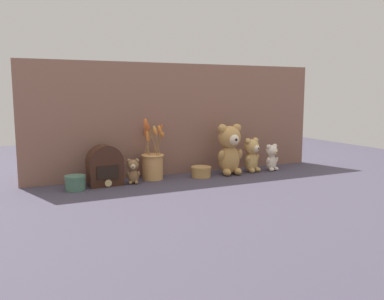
{
  "coord_description": "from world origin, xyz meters",
  "views": [
    {
      "loc": [
        -0.97,
        -2.05,
        0.49
      ],
      "look_at": [
        0.0,
        0.02,
        0.16
      ],
      "focal_mm": 38.0,
      "sensor_mm": 36.0,
      "label": 1
    }
  ],
  "objects_px": {
    "teddy_bear_medium": "(252,154)",
    "decorative_tin_tall": "(201,172)",
    "teddy_bear_large": "(230,148)",
    "flower_vase": "(153,162)",
    "decorative_tin_short": "(75,183)",
    "vintage_radio": "(105,167)",
    "teddy_bear_small": "(272,157)",
    "teddy_bear_tiny": "(133,171)"
  },
  "relations": [
    {
      "from": "flower_vase",
      "to": "decorative_tin_tall",
      "type": "relative_size",
      "value": 2.97
    },
    {
      "from": "teddy_bear_tiny",
      "to": "decorative_tin_short",
      "type": "distance_m",
      "value": 0.31
    },
    {
      "from": "teddy_bear_medium",
      "to": "teddy_bear_small",
      "type": "distance_m",
      "value": 0.14
    },
    {
      "from": "teddy_bear_medium",
      "to": "flower_vase",
      "type": "distance_m",
      "value": 0.63
    },
    {
      "from": "teddy_bear_tiny",
      "to": "decorative_tin_short",
      "type": "height_order",
      "value": "teddy_bear_tiny"
    },
    {
      "from": "flower_vase",
      "to": "vintage_radio",
      "type": "bearing_deg",
      "value": -171.7
    },
    {
      "from": "teddy_bear_large",
      "to": "decorative_tin_tall",
      "type": "bearing_deg",
      "value": 179.16
    },
    {
      "from": "teddy_bear_small",
      "to": "flower_vase",
      "type": "height_order",
      "value": "flower_vase"
    },
    {
      "from": "teddy_bear_medium",
      "to": "decorative_tin_tall",
      "type": "height_order",
      "value": "teddy_bear_medium"
    },
    {
      "from": "vintage_radio",
      "to": "decorative_tin_tall",
      "type": "relative_size",
      "value": 1.85
    },
    {
      "from": "flower_vase",
      "to": "decorative_tin_short",
      "type": "height_order",
      "value": "flower_vase"
    },
    {
      "from": "teddy_bear_large",
      "to": "vintage_radio",
      "type": "xyz_separation_m",
      "value": [
        -0.74,
        0.02,
        -0.06
      ]
    },
    {
      "from": "teddy_bear_large",
      "to": "teddy_bear_small",
      "type": "xyz_separation_m",
      "value": [
        0.3,
        -0.01,
        -0.07
      ]
    },
    {
      "from": "teddy_bear_medium",
      "to": "decorative_tin_short",
      "type": "bearing_deg",
      "value": -178.6
    },
    {
      "from": "teddy_bear_small",
      "to": "teddy_bear_tiny",
      "type": "relative_size",
      "value": 1.22
    },
    {
      "from": "teddy_bear_large",
      "to": "teddy_bear_medium",
      "type": "distance_m",
      "value": 0.17
    },
    {
      "from": "teddy_bear_small",
      "to": "vintage_radio",
      "type": "xyz_separation_m",
      "value": [
        -1.04,
        0.03,
        0.01
      ]
    },
    {
      "from": "vintage_radio",
      "to": "decorative_tin_short",
      "type": "distance_m",
      "value": 0.18
    },
    {
      "from": "flower_vase",
      "to": "teddy_bear_medium",
      "type": "bearing_deg",
      "value": -5.06
    },
    {
      "from": "teddy_bear_small",
      "to": "decorative_tin_short",
      "type": "xyz_separation_m",
      "value": [
        -1.2,
        -0.01,
        -0.05
      ]
    },
    {
      "from": "teddy_bear_medium",
      "to": "decorative_tin_short",
      "type": "distance_m",
      "value": 1.06
    },
    {
      "from": "teddy_bear_large",
      "to": "vintage_radio",
      "type": "bearing_deg",
      "value": 178.1
    },
    {
      "from": "decorative_tin_short",
      "to": "vintage_radio",
      "type": "bearing_deg",
      "value": 14.25
    },
    {
      "from": "teddy_bear_medium",
      "to": "teddy_bear_small",
      "type": "relative_size",
      "value": 1.26
    },
    {
      "from": "teddy_bear_large",
      "to": "teddy_bear_small",
      "type": "distance_m",
      "value": 0.31
    },
    {
      "from": "teddy_bear_large",
      "to": "decorative_tin_short",
      "type": "relative_size",
      "value": 2.89
    },
    {
      "from": "teddy_bear_medium",
      "to": "decorative_tin_short",
      "type": "relative_size",
      "value": 2.02
    },
    {
      "from": "teddy_bear_large",
      "to": "vintage_radio",
      "type": "distance_m",
      "value": 0.74
    },
    {
      "from": "flower_vase",
      "to": "teddy_bear_large",
      "type": "bearing_deg",
      "value": -8.02
    },
    {
      "from": "vintage_radio",
      "to": "decorative_tin_short",
      "type": "relative_size",
      "value": 2.06
    },
    {
      "from": "teddy_bear_medium",
      "to": "flower_vase",
      "type": "height_order",
      "value": "flower_vase"
    },
    {
      "from": "flower_vase",
      "to": "vintage_radio",
      "type": "xyz_separation_m",
      "value": [
        -0.28,
        -0.04,
        0.0
      ]
    },
    {
      "from": "vintage_radio",
      "to": "teddy_bear_large",
      "type": "bearing_deg",
      "value": -1.9
    },
    {
      "from": "teddy_bear_tiny",
      "to": "teddy_bear_small",
      "type": "bearing_deg",
      "value": -0.57
    },
    {
      "from": "teddy_bear_medium",
      "to": "vintage_radio",
      "type": "xyz_separation_m",
      "value": [
        -0.9,
        0.01,
        -0.01
      ]
    },
    {
      "from": "decorative_tin_tall",
      "to": "decorative_tin_short",
      "type": "xyz_separation_m",
      "value": [
        -0.71,
        -0.02,
        0.01
      ]
    },
    {
      "from": "teddy_bear_medium",
      "to": "teddy_bear_tiny",
      "type": "distance_m",
      "value": 0.76
    },
    {
      "from": "teddy_bear_large",
      "to": "decorative_tin_tall",
      "type": "relative_size",
      "value": 2.6
    },
    {
      "from": "flower_vase",
      "to": "decorative_tin_short",
      "type": "xyz_separation_m",
      "value": [
        -0.44,
        -0.08,
        -0.06
      ]
    },
    {
      "from": "teddy_bear_medium",
      "to": "flower_vase",
      "type": "xyz_separation_m",
      "value": [
        -0.62,
        0.06,
        -0.01
      ]
    },
    {
      "from": "teddy_bear_medium",
      "to": "decorative_tin_tall",
      "type": "bearing_deg",
      "value": -178.85
    },
    {
      "from": "decorative_tin_tall",
      "to": "teddy_bear_small",
      "type": "bearing_deg",
      "value": -1.04
    }
  ]
}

